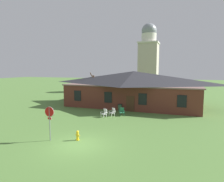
# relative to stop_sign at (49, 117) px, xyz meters

# --- Properties ---
(ground_plane) EXTENTS (200.00, 200.00, 0.00)m
(ground_plane) POSITION_rel_stop_sign_xyz_m (2.54, -0.05, -1.93)
(ground_plane) COLOR #517A38
(brick_building) EXTENTS (19.87, 10.40, 5.30)m
(brick_building) POSITION_rel_stop_sign_xyz_m (2.54, 17.33, 0.77)
(brick_building) COLOR brown
(brick_building) RESTS_ON ground
(dome_tower) EXTENTS (5.18, 5.18, 18.28)m
(dome_tower) POSITION_rel_stop_sign_xyz_m (1.21, 39.15, 6.40)
(dome_tower) COLOR #BCB29E
(dome_tower) RESTS_ON ground
(stop_sign) EXTENTS (0.80, 0.09, 2.71)m
(stop_sign) POSITION_rel_stop_sign_xyz_m (0.00, 0.00, 0.00)
(stop_sign) COLOR slate
(stop_sign) RESTS_ON ground
(lawn_chair_by_porch) EXTENTS (0.78, 0.83, 0.96)m
(lawn_chair_by_porch) POSITION_rel_stop_sign_xyz_m (1.16, 8.46, -1.43)
(lawn_chair_by_porch) COLOR white
(lawn_chair_by_porch) RESTS_ON ground
(lawn_chair_near_door) EXTENTS (0.83, 0.86, 0.96)m
(lawn_chair_near_door) POSITION_rel_stop_sign_xyz_m (1.88, 9.32, -1.43)
(lawn_chair_near_door) COLOR silver
(lawn_chair_near_door) RESTS_ON ground
(lawn_chair_left_end) EXTENTS (0.76, 0.82, 0.96)m
(lawn_chair_left_end) POSITION_rel_stop_sign_xyz_m (2.92, 9.80, -1.43)
(lawn_chair_left_end) COLOR #28704C
(lawn_chair_left_end) RESTS_ON ground
(bare_tree_beside_building) EXTENTS (1.64, 2.15, 5.08)m
(bare_tree_beside_building) POSITION_rel_stop_sign_xyz_m (-4.40, 17.47, 0.69)
(bare_tree_beside_building) COLOR brown
(bare_tree_beside_building) RESTS_ON ground
(fire_hydrant) EXTENTS (0.36, 0.28, 0.79)m
(fire_hydrant) POSITION_rel_stop_sign_xyz_m (1.99, 0.80, -1.55)
(fire_hydrant) COLOR gold
(fire_hydrant) RESTS_ON ground
(trash_bin) EXTENTS (0.56, 0.56, 0.98)m
(trash_bin) POSITION_rel_stop_sign_xyz_m (1.95, 12.03, -1.43)
(trash_bin) COLOR #335638
(trash_bin) RESTS_ON ground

